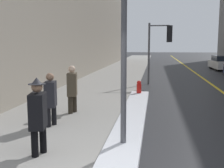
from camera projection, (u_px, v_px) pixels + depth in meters
name	position (u px, v px, depth m)	size (l,w,h in m)	color
sidewalk_slab	(113.00, 77.00, 19.43)	(4.00, 80.00, 0.01)	gray
road_centre_stripe	(203.00, 78.00, 18.53)	(0.16, 80.00, 0.00)	gold
snow_bank_curb	(132.00, 117.00, 8.25)	(0.74, 8.35, 0.17)	silver
lamp_post	(124.00, 9.00, 5.50)	(0.28, 0.28, 4.82)	#515156
traffic_light_near	(162.00, 40.00, 15.40)	(1.31, 0.32, 3.39)	#515156
pedestrian_in_fedora	(38.00, 113.00, 5.53)	(0.38, 0.53, 1.58)	black
pedestrian_with_shoulder_bag	(51.00, 97.00, 7.55)	(0.37, 0.70, 1.46)	black
pedestrian_in_glasses	(72.00, 87.00, 8.99)	(0.39, 0.55, 1.54)	#2A241B
parked_car_white	(223.00, 63.00, 24.74)	(1.81, 4.17, 1.25)	silver
fire_hydrant	(139.00, 89.00, 11.88)	(0.20, 0.20, 0.70)	red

